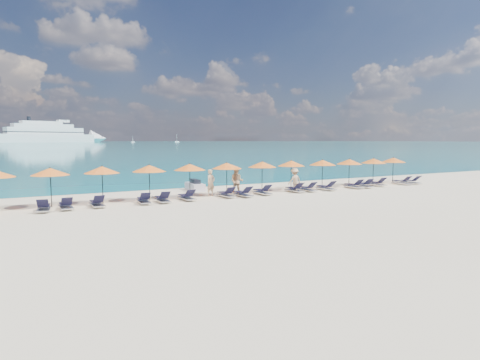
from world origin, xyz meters
name	(u,v)px	position (x,y,z in m)	size (l,w,h in m)	color
ground	(264,205)	(0.00, 0.00, 0.00)	(1400.00, 1400.00, 0.00)	beige
sea	(37,142)	(0.00, 660.00, 0.01)	(1600.00, 1300.00, 0.01)	#1FA9B2
cruise_ship	(57,135)	(24.94, 608.69, 10.93)	(151.18, 68.06, 42.01)	white
sailboat_near	(133,142)	(118.09, 548.89, 0.96)	(5.12, 1.71, 9.39)	white
sailboat_far	(177,141)	(184.98, 555.83, 1.22)	(6.50, 2.17, 11.91)	white
jetski	(195,186)	(-1.10, 8.14, 0.34)	(1.01, 2.39, 0.84)	silver
beachgoer_a	(211,183)	(-1.27, 4.79, 0.91)	(0.66, 0.44, 1.82)	tan
beachgoer_b	(237,181)	(0.58, 4.56, 0.95)	(0.93, 0.53, 1.90)	tan
beachgoer_c	(295,180)	(5.14, 4.17, 0.86)	(1.11, 0.52, 1.72)	tan
umbrella_2	(50,172)	(-10.97, 4.89, 2.02)	(2.10, 2.10, 2.28)	black
umbrella_3	(102,170)	(-8.20, 4.93, 2.02)	(2.10, 2.10, 2.28)	black
umbrella_4	(149,168)	(-5.42, 4.81, 2.02)	(2.10, 2.10, 2.28)	black
umbrella_5	(190,167)	(-2.76, 4.77, 2.02)	(2.10, 2.10, 2.28)	black
umbrella_6	(227,166)	(-0.06, 4.84, 2.02)	(2.10, 2.10, 2.28)	black
umbrella_7	(262,164)	(2.82, 4.93, 2.02)	(2.10, 2.10, 2.28)	black
umbrella_8	(291,163)	(5.42, 5.02, 2.02)	(2.10, 2.10, 2.28)	black
umbrella_9	(323,163)	(8.23, 4.82, 2.02)	(2.10, 2.10, 2.28)	black
umbrella_10	(349,162)	(10.95, 4.78, 2.02)	(2.10, 2.10, 2.28)	black
umbrella_11	(374,161)	(13.67, 4.81, 2.02)	(2.10, 2.10, 2.28)	black
umbrella_12	(393,160)	(16.32, 5.07, 2.02)	(2.10, 2.10, 2.28)	black
lounger_3	(44,207)	(-11.41, 3.59, 0.24)	(0.79, 1.75, 0.66)	silver
lounger_4	(66,205)	(-10.32, 3.75, 0.24)	(0.67, 1.72, 0.66)	silver
lounger_5	(97,203)	(-8.70, 3.79, 0.24)	(0.70, 1.73, 0.66)	silver
lounger_6	(144,200)	(-6.07, 3.71, 0.24)	(0.76, 1.75, 0.66)	silver
lounger_7	(163,199)	(-4.95, 3.65, 0.24)	(0.66, 1.71, 0.66)	silver
lounger_8	(187,197)	(-3.34, 3.81, 0.24)	(0.70, 1.73, 0.66)	silver
lounger_9	(226,194)	(-0.61, 3.81, 0.24)	(0.69, 1.72, 0.66)	silver
lounger_10	(243,193)	(0.48, 3.50, 0.24)	(0.79, 1.76, 0.66)	silver
lounger_11	(262,191)	(2.19, 3.82, 0.24)	(0.66, 1.72, 0.66)	silver
lounger_12	(295,189)	(4.93, 3.87, 0.24)	(0.66, 1.71, 0.66)	silver
lounger_13	(307,188)	(5.96, 3.76, 0.24)	(0.76, 1.74, 0.66)	silver
lounger_14	(326,187)	(7.71, 3.67, 0.24)	(0.73, 1.74, 0.66)	silver
lounger_15	(354,185)	(10.40, 3.61, 0.24)	(0.62, 1.70, 0.66)	silver
lounger_16	(364,185)	(11.45, 3.59, 0.24)	(0.78, 1.75, 0.66)	silver
lounger_17	(377,183)	(13.15, 3.85, 0.24)	(0.71, 1.73, 0.66)	silver
lounger_18	(402,182)	(15.90, 3.72, 0.24)	(0.64, 1.71, 0.66)	silver
lounger_19	(411,181)	(16.97, 3.62, 0.24)	(0.63, 1.70, 0.66)	silver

